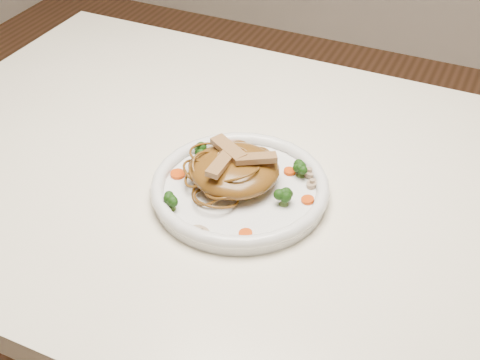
% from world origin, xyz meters
% --- Properties ---
extents(table, '(1.20, 0.80, 0.75)m').
position_xyz_m(table, '(0.00, 0.00, 0.65)').
color(table, white).
rests_on(table, ground).
extents(plate, '(0.28, 0.28, 0.02)m').
position_xyz_m(plate, '(0.01, -0.05, 0.76)').
color(plate, white).
rests_on(plate, table).
extents(noodle_mound, '(0.14, 0.14, 0.04)m').
position_xyz_m(noodle_mound, '(-0.00, -0.04, 0.79)').
color(noodle_mound, brown).
rests_on(noodle_mound, plate).
extents(chicken_a, '(0.06, 0.05, 0.01)m').
position_xyz_m(chicken_a, '(0.03, -0.03, 0.81)').
color(chicken_a, '#A6814E').
rests_on(chicken_a, noodle_mound).
extents(chicken_b, '(0.07, 0.05, 0.01)m').
position_xyz_m(chicken_b, '(-0.02, -0.03, 0.81)').
color(chicken_b, '#A6814E').
rests_on(chicken_b, noodle_mound).
extents(chicken_c, '(0.02, 0.06, 0.01)m').
position_xyz_m(chicken_c, '(-0.01, -0.07, 0.81)').
color(chicken_c, '#A6814E').
rests_on(chicken_c, noodle_mound).
extents(broccoli_0, '(0.03, 0.03, 0.03)m').
position_xyz_m(broccoli_0, '(0.08, 0.01, 0.78)').
color(broccoli_0, '#1A410D').
rests_on(broccoli_0, plate).
extents(broccoli_1, '(0.03, 0.03, 0.03)m').
position_xyz_m(broccoli_1, '(-0.08, -0.01, 0.78)').
color(broccoli_1, '#1A410D').
rests_on(broccoli_1, plate).
extents(broccoli_2, '(0.03, 0.03, 0.03)m').
position_xyz_m(broccoli_2, '(-0.06, -0.13, 0.78)').
color(broccoli_2, '#1A410D').
rests_on(broccoli_2, plate).
extents(broccoli_3, '(0.03, 0.03, 0.03)m').
position_xyz_m(broccoli_3, '(0.08, -0.06, 0.78)').
color(broccoli_3, '#1A410D').
rests_on(broccoli_3, plate).
extents(carrot_0, '(0.02, 0.02, 0.00)m').
position_xyz_m(carrot_0, '(0.06, 0.01, 0.77)').
color(carrot_0, '#D54807').
rests_on(carrot_0, plate).
extents(carrot_1, '(0.03, 0.03, 0.00)m').
position_xyz_m(carrot_1, '(-0.09, -0.06, 0.77)').
color(carrot_1, '#D54807').
rests_on(carrot_1, plate).
extents(carrot_2, '(0.02, 0.02, 0.00)m').
position_xyz_m(carrot_2, '(0.11, -0.04, 0.77)').
color(carrot_2, '#D54807').
rests_on(carrot_2, plate).
extents(carrot_3, '(0.03, 0.03, 0.00)m').
position_xyz_m(carrot_3, '(-0.05, 0.05, 0.77)').
color(carrot_3, '#D54807').
rests_on(carrot_3, plate).
extents(carrot_4, '(0.02, 0.02, 0.00)m').
position_xyz_m(carrot_4, '(0.06, -0.14, 0.77)').
color(carrot_4, '#D54807').
rests_on(carrot_4, plate).
extents(mushroom_0, '(0.03, 0.03, 0.01)m').
position_xyz_m(mushroom_0, '(0.00, -0.16, 0.77)').
color(mushroom_0, tan).
rests_on(mushroom_0, plate).
extents(mushroom_1, '(0.02, 0.02, 0.01)m').
position_xyz_m(mushroom_1, '(0.10, -0.00, 0.77)').
color(mushroom_1, tan).
rests_on(mushroom_1, plate).
extents(mushroom_2, '(0.04, 0.04, 0.01)m').
position_xyz_m(mushroom_2, '(-0.09, 0.01, 0.77)').
color(mushroom_2, tan).
rests_on(mushroom_2, plate).
extents(mushroom_3, '(0.03, 0.03, 0.01)m').
position_xyz_m(mushroom_3, '(0.09, 0.02, 0.77)').
color(mushroom_3, tan).
rests_on(mushroom_3, plate).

